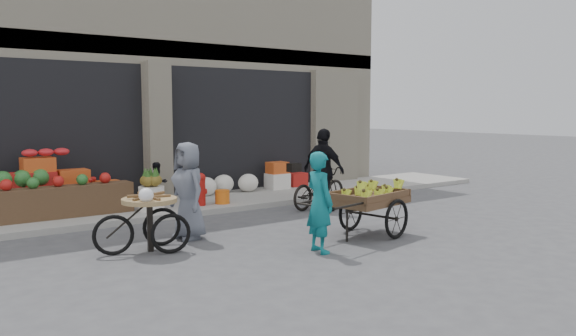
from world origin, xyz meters
TOP-DOWN VIEW (x-y plane):
  - ground at (0.00, 0.00)m, footprint 80.00×80.00m
  - sidewalk at (0.00, 4.10)m, footprint 18.00×2.20m
  - building at (0.00, 8.03)m, footprint 14.00×6.45m
  - fruit_display at (-2.48, 4.38)m, footprint 3.10×1.12m
  - pineapple_bin at (-0.75, 3.60)m, footprint 0.52×0.52m
  - fire_hydrant at (0.35, 3.55)m, footprint 0.22×0.22m
  - orange_bucket at (0.85, 3.50)m, footprint 0.32×0.32m
  - right_bay_goods at (2.61, 4.70)m, footprint 3.35×0.60m
  - seated_person at (-0.35, 4.20)m, footprint 0.51×0.43m
  - banana_cart at (1.53, -0.33)m, footprint 2.43×1.33m
  - vendor_woman at (0.19, -0.68)m, footprint 0.43×0.60m
  - tricycle_cart at (-1.90, 0.90)m, footprint 1.46×0.97m
  - vendor_grey at (-1.03, 1.33)m, footprint 0.59×0.85m
  - bicycle at (2.67, 2.36)m, footprint 1.80×0.93m
  - cyclist at (2.47, 1.96)m, footprint 0.64×1.11m

SIDE VIEW (x-z plane):
  - ground at x=0.00m, z-range 0.00..0.00m
  - sidewalk at x=0.00m, z-range 0.00..0.12m
  - orange_bucket at x=0.85m, z-range 0.12..0.42m
  - pineapple_bin at x=-0.75m, z-range 0.12..0.62m
  - right_bay_goods at x=2.61m, z-range 0.06..0.76m
  - bicycle at x=2.67m, z-range 0.00..0.90m
  - fire_hydrant at x=0.35m, z-range 0.15..0.86m
  - tricycle_cart at x=-1.90m, z-range 0.09..1.04m
  - seated_person at x=-0.35m, z-range 0.12..1.05m
  - fruit_display at x=-2.48m, z-range 0.05..1.29m
  - banana_cart at x=1.53m, z-range 0.22..1.18m
  - vendor_woman at x=0.19m, z-range 0.00..1.56m
  - vendor_grey at x=-1.03m, z-range 0.00..1.65m
  - cyclist at x=2.47m, z-range 0.00..1.79m
  - building at x=0.00m, z-range -0.13..6.87m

